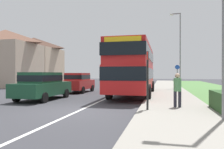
# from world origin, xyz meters

# --- Properties ---
(ground_plane) EXTENTS (120.00, 120.00, 0.00)m
(ground_plane) POSITION_xyz_m (0.00, 0.00, 0.00)
(ground_plane) COLOR #38383D
(lane_marking_centre) EXTENTS (0.14, 60.00, 0.01)m
(lane_marking_centre) POSITION_xyz_m (0.00, 8.00, 0.00)
(lane_marking_centre) COLOR silver
(lane_marking_centre) RESTS_ON ground_plane
(pavement_near_side) EXTENTS (3.20, 68.00, 0.12)m
(pavement_near_side) POSITION_xyz_m (4.20, 6.00, 0.06)
(pavement_near_side) COLOR gray
(pavement_near_side) RESTS_ON ground_plane
(double_decker_bus) EXTENTS (2.80, 9.60, 3.70)m
(double_decker_bus) POSITION_xyz_m (1.55, 7.13, 2.14)
(double_decker_bus) COLOR red
(double_decker_bus) RESTS_ON ground_plane
(parked_car_dark_green) EXTENTS (1.99, 4.52, 1.73)m
(parked_car_dark_green) POSITION_xyz_m (-3.74, 3.31, 0.95)
(parked_car_dark_green) COLOR #19472D
(parked_car_dark_green) RESTS_ON ground_plane
(parked_car_red) EXTENTS (1.93, 3.94, 1.71)m
(parked_car_red) POSITION_xyz_m (-3.61, 8.89, 0.93)
(parked_car_red) COLOR #B21E1E
(parked_car_red) RESTS_ON ground_plane
(pedestrian_at_stop) EXTENTS (0.34, 0.34, 1.67)m
(pedestrian_at_stop) POSITION_xyz_m (4.29, 1.32, 0.98)
(pedestrian_at_stop) COLOR #23232D
(pedestrian_at_stop) RESTS_ON ground_plane
(bus_stop_sign) EXTENTS (0.09, 0.52, 2.60)m
(bus_stop_sign) POSITION_xyz_m (3.00, 0.32, 1.54)
(bus_stop_sign) COLOR black
(bus_stop_sign) RESTS_ON ground_plane
(cycle_route_sign) EXTENTS (0.44, 0.08, 2.52)m
(cycle_route_sign) POSITION_xyz_m (5.10, 13.27, 1.43)
(cycle_route_sign) COLOR slate
(cycle_route_sign) RESTS_ON ground_plane
(street_lamp_mid) EXTENTS (1.14, 0.20, 8.19)m
(street_lamp_mid) POSITION_xyz_m (5.44, 15.29, 4.66)
(street_lamp_mid) COLOR slate
(street_lamp_mid) RESTS_ON ground_plane
(house_terrace_far_side) EXTENTS (7.53, 12.22, 7.28)m
(house_terrace_far_side) POSITION_xyz_m (-15.86, 17.76, 3.64)
(house_terrace_far_side) COLOR tan
(house_terrace_far_side) RESTS_ON ground_plane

